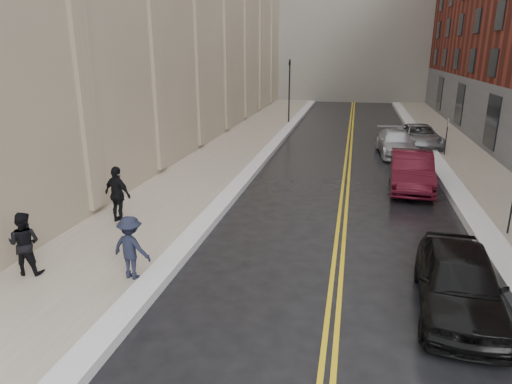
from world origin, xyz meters
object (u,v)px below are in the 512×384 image
at_px(car_silver_near, 396,143).
at_px(pedestrian_b, 131,248).
at_px(car_black, 459,281).
at_px(car_silver_far, 419,136).
at_px(pedestrian_c, 118,195).
at_px(car_maroon, 411,171).
at_px(pedestrian_a, 24,243).

bearing_deg(car_silver_near, pedestrian_b, -119.24).
height_order(car_silver_near, pedestrian_b, pedestrian_b).
distance_m(car_black, car_silver_far, 19.83).
bearing_deg(car_silver_far, pedestrian_c, -129.16).
xyz_separation_m(car_silver_near, pedestrian_c, (-10.35, -13.84, 0.44)).
xyz_separation_m(car_silver_near, pedestrian_b, (-8.00, -17.53, 0.30)).
height_order(car_silver_near, car_silver_far, car_silver_near).
relative_size(car_black, pedestrian_b, 2.67).
height_order(car_black, pedestrian_c, pedestrian_c).
distance_m(car_maroon, pedestrian_c, 12.55).
bearing_deg(car_black, car_maroon, 94.68).
xyz_separation_m(car_maroon, car_silver_near, (-0.12, 6.95, -0.11)).
distance_m(car_black, pedestrian_b, 8.15).
bearing_deg(pedestrian_a, car_silver_far, -131.03).
xyz_separation_m(car_silver_far, pedestrian_b, (-9.60, -20.10, 0.30)).
xyz_separation_m(car_black, car_silver_far, (1.46, 19.77, -0.07)).
bearing_deg(pedestrian_a, pedestrian_b, 177.84).
height_order(car_black, car_silver_far, car_black).
height_order(pedestrian_a, pedestrian_c, pedestrian_c).
xyz_separation_m(car_black, pedestrian_b, (-8.14, -0.33, 0.23)).
bearing_deg(pedestrian_c, car_silver_near, -107.08).
height_order(car_maroon, car_silver_near, car_maroon).
bearing_deg(car_silver_far, car_black, -97.30).
bearing_deg(car_black, pedestrian_b, -173.12).
relative_size(car_silver_near, pedestrian_a, 2.81).
distance_m(car_black, car_maroon, 10.26).
bearing_deg(pedestrian_c, car_silver_far, -106.35).
bearing_deg(pedestrian_b, car_maroon, -115.99).
relative_size(pedestrian_a, pedestrian_b, 1.02).
bearing_deg(pedestrian_a, pedestrian_c, -107.18).
height_order(car_silver_far, pedestrian_b, pedestrian_b).
height_order(pedestrian_b, pedestrian_c, pedestrian_c).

